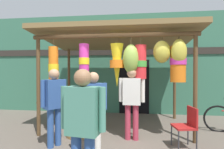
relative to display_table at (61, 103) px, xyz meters
The scene contains 12 objects.
ground_plane 2.02m from the display_table, 34.21° to the right, with size 30.00×30.00×0.00m, color #60564C.
shop_facade 2.64m from the display_table, 46.78° to the left, with size 11.77×0.29×3.71m.
market_stall_canopy 2.49m from the display_table, 10.08° to the right, with size 4.14×2.57×2.69m.
display_table is the anchor object (origin of this frame).
flower_heap_on_table 0.18m from the display_table, 161.48° to the right, with size 0.59×0.41×0.16m.
folding_chair 3.57m from the display_table, 22.84° to the right, with size 0.46×0.46×0.84m.
wicker_basket_by_table 1.41m from the display_table, 49.30° to the right, with size 0.54×0.54×0.23m, color olive.
wicker_basket_spare 1.31m from the display_table, 11.33° to the right, with size 0.38×0.38×0.26m, color brown.
vendor_in_orange 3.46m from the display_table, 62.60° to the right, with size 0.59×0.28×1.60m.
customer_foreground 2.43m from the display_table, 26.11° to the right, with size 0.59×0.24×1.64m.
shopper_by_bananas 1.76m from the display_table, 71.25° to the right, with size 0.40×0.51×1.62m.
passerby_at_right 2.44m from the display_table, 52.97° to the right, with size 0.46×0.43×1.56m.
Camera 1 is at (0.63, -4.14, 1.57)m, focal length 29.07 mm.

